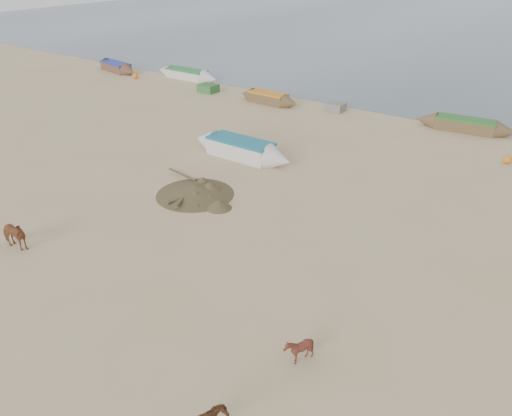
{
  "coord_description": "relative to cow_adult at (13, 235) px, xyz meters",
  "views": [
    {
      "loc": [
        10.28,
        -10.36,
        10.33
      ],
      "look_at": [
        0.0,
        4.0,
        1.0
      ],
      "focal_mm": 35.0,
      "sensor_mm": 36.0,
      "label": 1
    }
  ],
  "objects": [
    {
      "name": "near_canoe",
      "position": [
        1.38,
        12.49,
        -0.1
      ],
      "size": [
        6.41,
        1.45,
        1.0
      ],
      "primitive_type": null,
      "rotation": [
        0.0,
        0.0,
        -0.0
      ],
      "color": "silver",
      "rests_on": "ground"
    },
    {
      "name": "beach_clutter",
      "position": [
        10.24,
        22.16,
        -0.3
      ],
      "size": [
        48.04,
        4.0,
        0.64
      ],
      "color": "#316D31",
      "rests_on": "ground"
    },
    {
      "name": "calf_front",
      "position": [
        11.89,
        1.29,
        -0.16
      ],
      "size": [
        1.0,
        0.95,
        0.86
      ],
      "primitive_type": "imported",
      "rotation": [
        0.0,
        0.0,
        -1.17
      ],
      "color": "#59251C",
      "rests_on": "ground"
    },
    {
      "name": "debris_pile",
      "position": [
        2.47,
        7.53,
        -0.36
      ],
      "size": [
        4.86,
        4.86,
        0.47
      ],
      "primitive_type": "cone",
      "rotation": [
        0.0,
        0.0,
        0.43
      ],
      "color": "brown",
      "rests_on": "ground"
    },
    {
      "name": "waterline_canoes",
      "position": [
        7.51,
        23.14,
        -0.18
      ],
      "size": [
        60.23,
        3.62,
        0.89
      ],
      "color": "brown",
      "rests_on": "ground"
    },
    {
      "name": "ground",
      "position": [
        6.67,
        2.55,
        -0.6
      ],
      "size": [
        140.0,
        140.0,
        0.0
      ],
      "primitive_type": "plane",
      "color": "tan",
      "rests_on": "ground"
    },
    {
      "name": "cow_adult",
      "position": [
        0.0,
        0.0,
        0.0
      ],
      "size": [
        1.49,
        0.84,
        1.19
      ],
      "primitive_type": "imported",
      "rotation": [
        0.0,
        0.0,
        1.72
      ],
      "color": "brown",
      "rests_on": "ground"
    }
  ]
}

